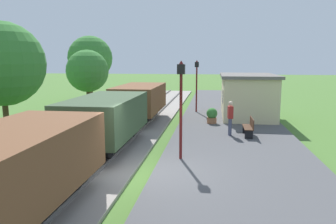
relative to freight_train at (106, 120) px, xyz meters
name	(u,v)px	position (x,y,z in m)	size (l,w,h in m)	color
ground_plane	(147,178)	(2.40, -2.94, -1.40)	(160.00, 160.00, 0.00)	#47702D
platform_slab	(243,179)	(5.60, -2.94, -1.27)	(6.00, 60.00, 0.25)	#4C4C4F
track_ballast	(80,173)	(0.00, -2.94, -1.34)	(3.80, 60.00, 0.12)	gray
rail_near	(100,170)	(0.72, -2.94, -1.21)	(0.07, 60.00, 0.14)	slate
rail_far	(60,168)	(-0.72, -2.94, -1.21)	(0.07, 60.00, 0.14)	slate
freight_train	(106,120)	(0.00, 0.00, 0.00)	(2.50, 19.40, 2.12)	brown
station_hut	(247,95)	(6.80, 8.49, 0.26)	(3.50, 5.80, 2.78)	beige
bench_near_hut	(249,127)	(6.36, 2.74, -0.68)	(0.42, 1.50, 0.91)	#422819
person_waiting	(230,117)	(5.43, 2.78, -0.21)	(0.28, 0.40, 1.71)	#474C66
potted_planter	(212,115)	(4.53, 5.76, -0.67)	(0.64, 0.64, 0.92)	#9E6642
lamp_post_near	(181,92)	(3.39, -1.41, 1.41)	(0.28, 0.28, 3.70)	#591414
lamp_post_far	(197,76)	(3.39, 9.90, 1.41)	(0.28, 0.28, 3.70)	#591414
tree_trackside_mid	(2,64)	(-5.83, 1.66, 2.36)	(4.20, 4.20, 5.87)	#4C3823
tree_trackside_far	(87,71)	(-4.64, 9.72, 1.74)	(3.10, 3.10, 4.70)	#4C3823
tree_field_left	(90,58)	(-6.93, 16.24, 2.72)	(4.13, 4.13, 6.19)	#4C3823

